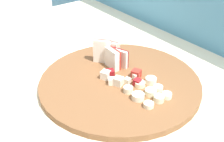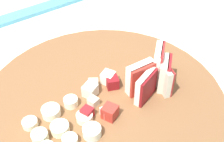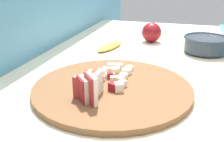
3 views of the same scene
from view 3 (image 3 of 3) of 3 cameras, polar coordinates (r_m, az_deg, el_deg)
The scene contains 8 objects.
tile_backsplash at distance 1.05m, azimuth -16.62°, elevation -10.56°, with size 2.40×0.04×1.35m, color #4C8EB2.
cutting_board at distance 0.67m, azimuth 0.06°, elevation -3.75°, with size 0.40×0.40×0.02m, color brown.
apple_wedge_fan at distance 0.59m, azimuth -5.04°, elevation -3.42°, with size 0.09×0.07×0.06m.
apple_dice_pile at distance 0.66m, azimuth 0.08°, elevation -2.26°, with size 0.09×0.09×0.02m.
banana_slice_rows at distance 0.74m, azimuth 0.77°, elevation 0.09°, with size 0.10×0.10×0.01m.
ceramic_bowl at distance 1.02m, azimuth 19.69°, elevation 5.63°, with size 0.16×0.16×0.06m.
banana_peel at distance 1.03m, azimuth -0.49°, elevation 5.40°, with size 0.16×0.05×0.02m, color gold.
whole_apple at distance 1.12m, azimuth 8.58°, elevation 8.29°, with size 0.08×0.08×0.08m, color maroon.
Camera 3 is at (-0.73, -0.15, 1.21)m, focal length 42.12 mm.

